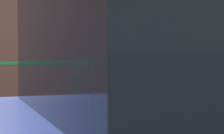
% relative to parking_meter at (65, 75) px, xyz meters
% --- Properties ---
extents(parking_meter, '(0.18, 0.19, 1.44)m').
position_rel_parking_meter_xyz_m(parking_meter, '(0.00, 0.00, 0.00)').
color(parking_meter, slate).
rests_on(parking_meter, sidewalk_curb).
extents(pedestrian_at_meter, '(0.64, 0.53, 1.77)m').
position_rel_parking_meter_xyz_m(pedestrian_at_meter, '(0.62, 0.05, -0.03)').
color(pedestrian_at_meter, black).
rests_on(pedestrian_at_meter, sidewalk_curb).
extents(background_railing, '(24.06, 0.06, 1.08)m').
position_rel_parking_meter_xyz_m(background_railing, '(0.20, 2.70, -0.29)').
color(background_railing, '#1E602D').
rests_on(background_railing, sidewalk_curb).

